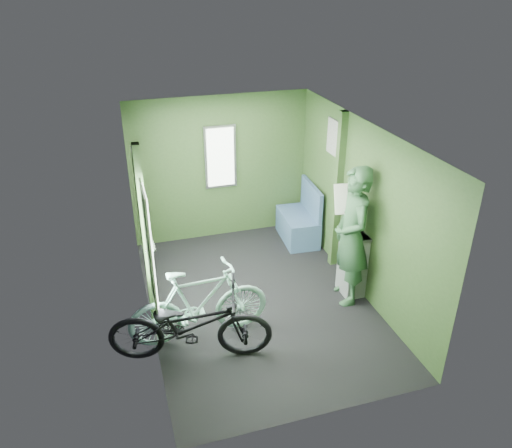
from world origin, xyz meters
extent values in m
plane|color=black|center=(0.00, 0.00, 0.00)|extent=(4.00, 4.00, 0.00)
cube|color=silver|center=(0.00, 0.00, 2.30)|extent=(2.80, 4.00, 0.02)
cube|color=#314C23|center=(0.00, 2.00, 1.15)|extent=(2.80, 0.02, 2.30)
cube|color=#314C23|center=(0.00, -2.00, 1.15)|extent=(2.80, 0.02, 2.30)
cube|color=#314C23|center=(-1.40, 0.00, 1.15)|extent=(0.02, 4.00, 2.30)
cube|color=#314C23|center=(1.40, 0.00, 1.15)|extent=(0.02, 4.00, 2.30)
cube|color=#314C23|center=(-1.36, 0.00, 1.15)|extent=(0.08, 0.12, 2.30)
cube|color=silver|center=(-1.35, -0.55, 1.35)|extent=(0.02, 0.56, 1.34)
cube|color=silver|center=(-1.35, 0.55, 1.35)|extent=(0.02, 0.56, 1.34)
cube|color=white|center=(-1.34, -0.55, 1.88)|extent=(0.00, 0.12, 0.12)
cube|color=white|center=(-1.34, 0.55, 1.88)|extent=(0.00, 0.12, 0.12)
cylinder|color=silver|center=(-1.29, 0.00, 1.10)|extent=(0.03, 0.40, 0.03)
cube|color=#314C23|center=(1.35, 0.60, 1.15)|extent=(0.10, 0.10, 2.30)
cube|color=white|center=(1.38, 0.90, 1.85)|extent=(0.02, 0.40, 0.50)
cube|color=silver|center=(0.00, 1.96, 1.35)|extent=(0.50, 0.02, 1.00)
imported|color=black|center=(-1.04, -0.83, 0.00)|extent=(1.93, 1.14, 1.02)
imported|color=#96D6C4|center=(-0.87, -0.51, 0.00)|extent=(1.67, 0.61, 1.03)
imported|color=#2E5535|center=(1.15, -0.26, 0.93)|extent=(0.54, 0.74, 1.86)
cube|color=silver|center=(1.19, 0.03, 1.32)|extent=(0.34, 0.21, 0.37)
cube|color=slate|center=(1.26, -0.16, 0.45)|extent=(0.26, 0.37, 0.89)
cube|color=navy|center=(1.12, 1.45, 0.22)|extent=(0.55, 0.92, 0.44)
cube|color=navy|center=(1.34, 1.45, 0.69)|extent=(0.12, 0.89, 0.49)
camera|label=1|loc=(-1.63, -5.19, 3.92)|focal=35.00mm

